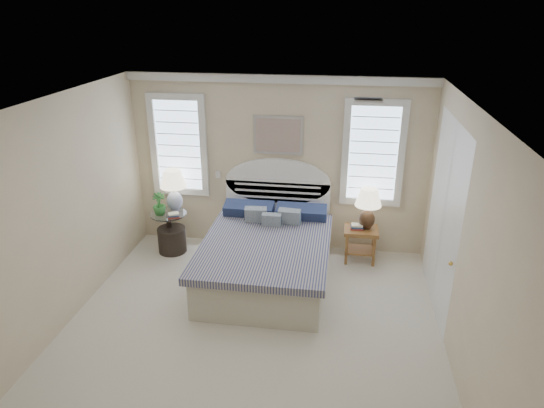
{
  "coord_description": "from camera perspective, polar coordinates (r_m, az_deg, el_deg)",
  "views": [
    {
      "loc": [
        0.97,
        -4.47,
        3.63
      ],
      "look_at": [
        0.13,
        1.0,
        1.33
      ],
      "focal_mm": 32.0,
      "sensor_mm": 36.0,
      "label": 1
    }
  ],
  "objects": [
    {
      "name": "crown_molding",
      "position": [
        7.07,
        0.75,
        14.53
      ],
      "size": [
        4.5,
        0.08,
        0.12
      ],
      "primitive_type": "cube",
      "color": "silver",
      "rests_on": "wall_back"
    },
    {
      "name": "wall_back",
      "position": [
        7.4,
        0.74,
        4.63
      ],
      "size": [
        4.5,
        0.02,
        2.7
      ],
      "primitive_type": "cube",
      "color": "beige",
      "rests_on": "floor"
    },
    {
      "name": "window_right",
      "position": [
        7.26,
        11.81,
        5.85
      ],
      "size": [
        0.9,
        0.06,
        1.6
      ],
      "primitive_type": "cube",
      "color": "silver",
      "rests_on": "wall_back"
    },
    {
      "name": "books_left",
      "position": [
        7.47,
        -11.49,
        -1.31
      ],
      "size": [
        0.21,
        0.18,
        0.07
      ],
      "rotation": [
        0.0,
        0.0,
        0.38
      ],
      "color": "maroon",
      "rests_on": "side_table_left"
    },
    {
      "name": "painting",
      "position": [
        7.23,
        0.72,
        8.08
      ],
      "size": [
        0.74,
        0.04,
        0.58
      ],
      "primitive_type": "cube",
      "color": "silver",
      "rests_on": "wall_back"
    },
    {
      "name": "bed",
      "position": [
        6.83,
        -0.52,
        -5.79
      ],
      "size": [
        1.72,
        2.28,
        1.47
      ],
      "color": "beige",
      "rests_on": "floor"
    },
    {
      "name": "wall_left",
      "position": [
        5.96,
        -24.87,
        -2.13
      ],
      "size": [
        0.02,
        5.0,
        2.7
      ],
      "primitive_type": "cube",
      "color": "beige",
      "rests_on": "floor"
    },
    {
      "name": "lamp_right",
      "position": [
        7.21,
        11.24,
        -0.01
      ],
      "size": [
        0.44,
        0.44,
        0.63
      ],
      "rotation": [
        0.0,
        0.0,
        -0.13
      ],
      "color": "black",
      "rests_on": "nightstand_right"
    },
    {
      "name": "wall_right",
      "position": [
        5.18,
        22.12,
        -5.34
      ],
      "size": [
        0.02,
        5.0,
        2.7
      ],
      "primitive_type": "cube",
      "color": "beige",
      "rests_on": "floor"
    },
    {
      "name": "floor_pot",
      "position": [
        7.77,
        -11.67,
        -4.14
      ],
      "size": [
        0.56,
        0.56,
        0.4
      ],
      "primitive_type": "cylinder",
      "rotation": [
        0.0,
        0.0,
        -0.37
      ],
      "color": "black",
      "rests_on": "floor"
    },
    {
      "name": "switch_plate",
      "position": [
        7.63,
        -6.37,
        3.47
      ],
      "size": [
        0.08,
        0.01,
        0.12
      ],
      "primitive_type": "cube",
      "color": "silver",
      "rests_on": "wall_back"
    },
    {
      "name": "ceiling",
      "position": [
        4.67,
        -3.52,
        11.04
      ],
      "size": [
        4.5,
        5.0,
        0.01
      ],
      "primitive_type": "cube",
      "color": "white",
      "rests_on": "wall_back"
    },
    {
      "name": "lamp_left",
      "position": [
        7.61,
        -11.53,
        2.14
      ],
      "size": [
        0.51,
        0.51,
        0.66
      ],
      "rotation": [
        0.0,
        0.0,
        -0.32
      ],
      "color": "white",
      "rests_on": "side_table_left"
    },
    {
      "name": "hvac_vent",
      "position": [
        5.36,
        11.27,
        11.95
      ],
      "size": [
        0.3,
        0.2,
        0.02
      ],
      "primitive_type": "cube",
      "color": "#B2B2B2",
      "rests_on": "ceiling"
    },
    {
      "name": "books_right",
      "position": [
        7.29,
        9.95,
        -2.66
      ],
      "size": [
        0.19,
        0.13,
        0.08
      ],
      "rotation": [
        0.0,
        0.0,
        0.01
      ],
      "color": "maroon",
      "rests_on": "nightstand_right"
    },
    {
      "name": "potted_plant",
      "position": [
        7.56,
        -13.15,
        0.01
      ],
      "size": [
        0.26,
        0.26,
        0.35
      ],
      "primitive_type": "imported",
      "rotation": [
        0.0,
        0.0,
        0.4
      ],
      "color": "#29662A",
      "rests_on": "side_table_left"
    },
    {
      "name": "closet_door",
      "position": [
        6.3,
        19.52,
        -1.49
      ],
      "size": [
        0.02,
        1.8,
        2.4
      ],
      "primitive_type": "cube",
      "color": "white",
      "rests_on": "floor"
    },
    {
      "name": "nightstand_right",
      "position": [
        7.38,
        10.39,
        -3.89
      ],
      "size": [
        0.5,
        0.4,
        0.53
      ],
      "color": "#925D2F",
      "rests_on": "floor"
    },
    {
      "name": "window_left",
      "position": [
        7.67,
        -10.9,
        6.82
      ],
      "size": [
        0.9,
        0.06,
        1.6
      ],
      "primitive_type": "cube",
      "color": "silver",
      "rests_on": "wall_back"
    },
    {
      "name": "side_table_left",
      "position": [
        7.74,
        -11.97,
        -2.73
      ],
      "size": [
        0.56,
        0.56,
        0.63
      ],
      "color": "black",
      "rests_on": "floor"
    },
    {
      "name": "floor",
      "position": [
        5.84,
        -2.87,
        -15.88
      ],
      "size": [
        4.5,
        5.0,
        0.01
      ],
      "primitive_type": "cube",
      "color": "silver",
      "rests_on": "ground"
    }
  ]
}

